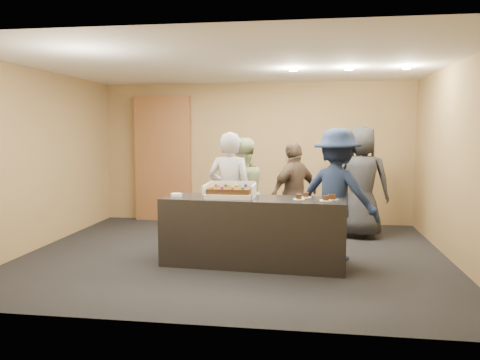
{
  "coord_description": "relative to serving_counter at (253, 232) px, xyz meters",
  "views": [
    {
      "loc": [
        1.03,
        -6.53,
        1.78
      ],
      "look_at": [
        0.08,
        0.0,
        1.08
      ],
      "focal_mm": 35.0,
      "sensor_mm": 36.0,
      "label": 1
    }
  ],
  "objects": [
    {
      "name": "sheet_cake",
      "position": [
        -0.31,
        0.0,
        0.55
      ],
      "size": [
        0.56,
        0.39,
        0.11
      ],
      "color": "#331E0B",
      "rests_on": "cake_box"
    },
    {
      "name": "person_server_grey",
      "position": [
        -0.38,
        0.45,
        0.43
      ],
      "size": [
        0.7,
        0.51,
        1.77
      ],
      "primitive_type": "imported",
      "rotation": [
        0.0,
        0.0,
        3.0
      ],
      "color": "#A9A9AF",
      "rests_on": "floor"
    },
    {
      "name": "slice_a",
      "position": [
        0.6,
        -0.05,
        0.47
      ],
      "size": [
        0.15,
        0.15,
        0.07
      ],
      "color": "white",
      "rests_on": "serving_counter"
    },
    {
      "name": "serving_counter",
      "position": [
        0.0,
        0.0,
        0.0
      ],
      "size": [
        2.44,
        0.85,
        0.9
      ],
      "primitive_type": "cube",
      "rotation": [
        0.0,
        0.0,
        -0.06
      ],
      "color": "black",
      "rests_on": "floor"
    },
    {
      "name": "cake_box",
      "position": [
        -0.31,
        0.02,
        0.5
      ],
      "size": [
        0.66,
        0.45,
        0.19
      ],
      "color": "white",
      "rests_on": "serving_counter"
    },
    {
      "name": "storage_cabinet",
      "position": [
        -2.15,
        2.9,
        0.78
      ],
      "size": [
        1.12,
        0.15,
        2.46
      ],
      "primitive_type": "cube",
      "color": "brown",
      "rests_on": "floor"
    },
    {
      "name": "person_dark_suit",
      "position": [
        1.58,
        1.88,
        0.48
      ],
      "size": [
        0.99,
        0.73,
        1.86
      ],
      "primitive_type": "imported",
      "rotation": [
        0.0,
        0.0,
        2.99
      ],
      "color": "#242428",
      "rests_on": "floor"
    },
    {
      "name": "slice_b",
      "position": [
        0.68,
        0.14,
        0.47
      ],
      "size": [
        0.15,
        0.15,
        0.07
      ],
      "color": "white",
      "rests_on": "serving_counter"
    },
    {
      "name": "person_sage_man",
      "position": [
        -0.28,
        0.79,
        0.39
      ],
      "size": [
        1.03,
        0.97,
        1.67
      ],
      "primitive_type": "imported",
      "rotation": [
        0.0,
        0.0,
        3.72
      ],
      "color": "#A2AF7C",
      "rests_on": "floor"
    },
    {
      "name": "person_brown_extra",
      "position": [
        0.5,
        1.17,
        0.35
      ],
      "size": [
        0.93,
        0.96,
        1.61
      ],
      "primitive_type": "imported",
      "rotation": [
        0.0,
        0.0,
        3.97
      ],
      "color": "brown",
      "rests_on": "floor"
    },
    {
      "name": "ceiling_spotlights",
      "position": [
        1.27,
        0.99,
        2.22
      ],
      "size": [
        1.72,
        0.12,
        0.03
      ],
      "color": "#FFEAC6",
      "rests_on": "ceiling"
    },
    {
      "name": "slice_c",
      "position": [
        0.93,
        -0.12,
        0.47
      ],
      "size": [
        0.15,
        0.15,
        0.07
      ],
      "color": "white",
      "rests_on": "serving_counter"
    },
    {
      "name": "room",
      "position": [
        -0.33,
        0.49,
        0.9
      ],
      "size": [
        6.04,
        6.0,
        2.7
      ],
      "color": "black",
      "rests_on": "ground"
    },
    {
      "name": "slice_e",
      "position": [
        1.02,
        -0.0,
        0.47
      ],
      "size": [
        0.15,
        0.15,
        0.07
      ],
      "color": "white",
      "rests_on": "serving_counter"
    },
    {
      "name": "plate_stack",
      "position": [
        -1.05,
        0.02,
        0.47
      ],
      "size": [
        0.15,
        0.15,
        0.04
      ],
      "primitive_type": "cylinder",
      "color": "white",
      "rests_on": "serving_counter"
    },
    {
      "name": "person_navy_man",
      "position": [
        1.11,
        0.45,
        0.46
      ],
      "size": [
        1.35,
        1.13,
        1.81
      ],
      "primitive_type": "imported",
      "rotation": [
        0.0,
        0.0,
        2.67
      ],
      "color": "#162341",
      "rests_on": "floor"
    },
    {
      "name": "slice_d",
      "position": [
        1.0,
        0.02,
        0.47
      ],
      "size": [
        0.15,
        0.15,
        0.07
      ],
      "color": "white",
      "rests_on": "serving_counter"
    }
  ]
}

